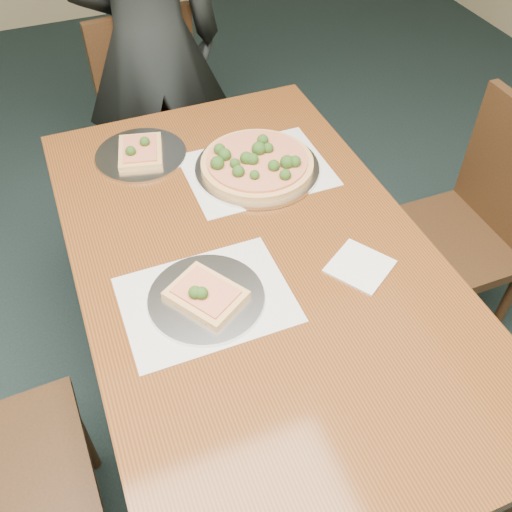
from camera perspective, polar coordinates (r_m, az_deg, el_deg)
name	(u,v)px	position (r m, az deg, el deg)	size (l,w,h in m)	color
dining_table	(256,280)	(1.54, 0.00, -2.37)	(0.90, 1.50, 0.75)	#502910
chair_far	(160,119)	(2.43, -9.58, 13.31)	(0.46, 0.46, 0.91)	black
chair_right	(470,224)	(2.03, 20.63, 3.02)	(0.42, 0.42, 0.91)	black
diner	(149,45)	(2.34, -10.61, 20.06)	(0.59, 0.38, 1.61)	black
placemat_main	(257,170)	(1.74, 0.12, 8.61)	(0.42, 0.32, 0.00)	white
placemat_near	(206,300)	(1.38, -4.97, -4.36)	(0.40, 0.30, 0.00)	white
pizza_pan	(257,164)	(1.72, 0.07, 9.20)	(0.37, 0.37, 0.07)	silver
slice_plate_near	(206,296)	(1.37, -5.04, -4.04)	(0.28, 0.28, 0.06)	silver
slice_plate_far	(141,153)	(1.82, -11.47, 10.06)	(0.28, 0.28, 0.06)	silver
napkin	(360,266)	(1.46, 10.35, -1.02)	(0.14, 0.14, 0.01)	white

